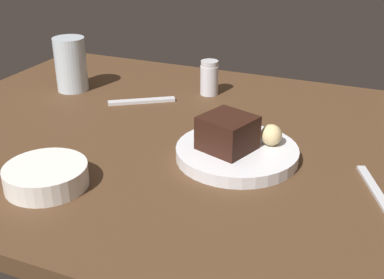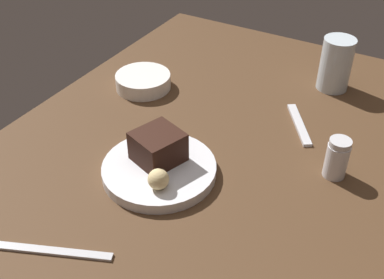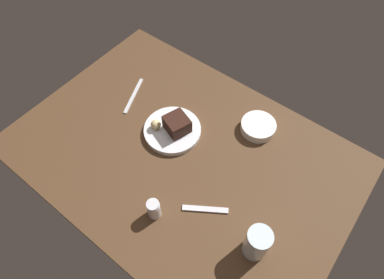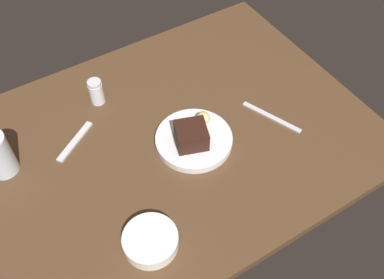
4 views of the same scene
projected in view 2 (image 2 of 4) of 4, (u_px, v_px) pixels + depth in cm
name	position (u px, v px, depth cm)	size (l,w,h in cm)	color
dining_table	(205.00, 163.00, 95.46)	(120.00, 84.00, 3.00)	#4C331E
dessert_plate	(159.00, 170.00, 89.94)	(21.42, 21.42, 2.12)	silver
chocolate_cake_slice	(158.00, 147.00, 88.99)	(8.31, 7.95, 5.92)	black
bread_roll	(158.00, 179.00, 83.34)	(3.78, 3.78, 3.78)	#DBC184
salt_shaker	(337.00, 158.00, 88.03)	(4.25, 4.25, 8.04)	silver
water_glass	(336.00, 64.00, 112.20)	(7.39, 7.39, 12.64)	silver
side_bowl	(143.00, 81.00, 114.88)	(13.12, 13.12, 3.52)	white
dessert_spoon	(299.00, 124.00, 102.94)	(15.00, 1.80, 0.70)	silver
butter_knife	(54.00, 251.00, 75.40)	(19.00, 1.40, 0.50)	silver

